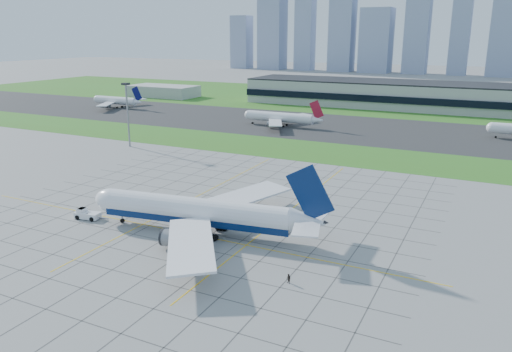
{
  "coord_description": "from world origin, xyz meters",
  "views": [
    {
      "loc": [
        63.9,
        -90.56,
        43.95
      ],
      "look_at": [
        6.51,
        26.02,
        7.0
      ],
      "focal_mm": 35.0,
      "sensor_mm": 36.0,
      "label": 1
    }
  ],
  "objects": [
    {
      "name": "grass_far",
      "position": [
        0.0,
        255.0,
        0.02
      ],
      "size": [
        700.0,
        145.0,
        0.04
      ],
      "primitive_type": "cube",
      "color": "#397120",
      "rests_on": "ground"
    },
    {
      "name": "distant_jet_0",
      "position": [
        -150.78,
        149.55,
        4.48
      ],
      "size": [
        35.45,
        42.66,
        14.08
      ],
      "color": "white",
      "rests_on": "ground"
    },
    {
      "name": "light_mast",
      "position": [
        -70.0,
        65.0,
        16.18
      ],
      "size": [
        2.5,
        2.5,
        25.6
      ],
      "color": "gray",
      "rests_on": "ground"
    },
    {
      "name": "distant_jet_1",
      "position": [
        -33.29,
        134.83,
        4.49
      ],
      "size": [
        39.82,
        42.66,
        14.08
      ],
      "color": "white",
      "rests_on": "ground"
    },
    {
      "name": "ground",
      "position": [
        0.0,
        0.0,
        0.0
      ],
      "size": [
        1400.0,
        1400.0,
        0.0
      ],
      "primitive_type": "plane",
      "color": "gray",
      "rests_on": "ground"
    },
    {
      "name": "service_block",
      "position": [
        -160.0,
        210.0,
        4.0
      ],
      "size": [
        50.0,
        25.0,
        8.0
      ],
      "primitive_type": "cube",
      "color": "#B7B7B2",
      "rests_on": "ground"
    },
    {
      "name": "asphalt_taxiway",
      "position": [
        0.0,
        145.0,
        0.03
      ],
      "size": [
        700.0,
        75.0,
        0.04
      ],
      "primitive_type": "cube",
      "color": "#383838",
      "rests_on": "ground"
    },
    {
      "name": "apron_markings",
      "position": [
        0.43,
        11.09,
        0.02
      ],
      "size": [
        120.0,
        130.0,
        0.03
      ],
      "color": "#474744",
      "rests_on": "ground"
    },
    {
      "name": "terminal",
      "position": [
        40.0,
        229.87,
        7.89
      ],
      "size": [
        260.0,
        43.0,
        15.8
      ],
      "color": "#B7B7B2",
      "rests_on": "ground"
    },
    {
      "name": "crew_near",
      "position": [
        -24.1,
        -5.61,
        0.89
      ],
      "size": [
        0.63,
        0.76,
        1.77
      ],
      "primitive_type": "imported",
      "rotation": [
        0.0,
        0.0,
        1.21
      ],
      "color": "black",
      "rests_on": "ground"
    },
    {
      "name": "airliner",
      "position": [
        4.91,
        -0.52,
        5.02
      ],
      "size": [
        58.16,
        58.55,
        18.37
      ],
      "rotation": [
        0.0,
        0.0,
        0.14
      ],
      "color": "white",
      "rests_on": "ground"
    },
    {
      "name": "grass_median",
      "position": [
        0.0,
        90.0,
        0.02
      ],
      "size": [
        700.0,
        35.0,
        0.04
      ],
      "primitive_type": "cube",
      "color": "#397120",
      "rests_on": "ground"
    },
    {
      "name": "pushback_tug",
      "position": [
        -24.98,
        -4.99,
        1.13
      ],
      "size": [
        9.24,
        3.92,
        2.54
      ],
      "rotation": [
        0.0,
        0.0,
        0.14
      ],
      "color": "white",
      "rests_on": "ground"
    },
    {
      "name": "city_skyline",
      "position": [
        -8.71,
        520.0,
        59.09
      ],
      "size": [
        523.0,
        32.4,
        160.0
      ],
      "color": "#8D9BB9",
      "rests_on": "ground"
    },
    {
      "name": "crew_far",
      "position": [
        32.81,
        -13.91,
        0.92
      ],
      "size": [
        1.13,
        1.06,
        1.85
      ],
      "primitive_type": "imported",
      "rotation": [
        0.0,
        0.0,
        -0.54
      ],
      "color": "black",
      "rests_on": "ground"
    }
  ]
}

